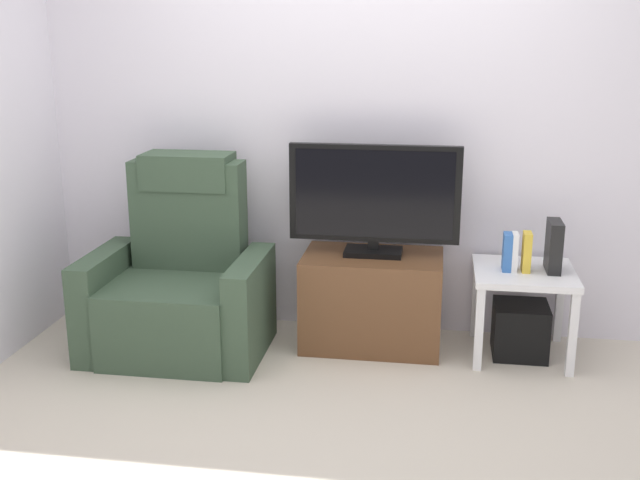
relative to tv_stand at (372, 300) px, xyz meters
The scene contains 11 objects.
ground_plane 0.87m from the tv_stand, 98.38° to the right, with size 6.40×6.40×0.00m, color beige.
wall_back 1.08m from the tv_stand, 111.46° to the left, with size 6.40×0.06×2.60m, color silver.
tv_stand is the anchor object (origin of this frame).
television 0.59m from the tv_stand, 90.00° to the left, with size 0.95×0.20×0.62m.
recliner_armchair 1.09m from the tv_stand, 169.40° to the right, with size 0.98×0.78×1.08m.
side_table 0.84m from the tv_stand, ahead, with size 0.54×0.54×0.50m.
subwoofer_box 0.84m from the tv_stand, ahead, with size 0.29×0.29×0.29m, color black.
book_leftmost 0.80m from the tv_stand, ahead, with size 0.05×0.10×0.21m, color #3366B2.
book_middle 0.84m from the tv_stand, ahead, with size 0.03×0.10×0.21m, color white.
book_rightmost 0.90m from the tv_stand, ahead, with size 0.04×0.10×0.22m, color gold.
game_console 1.04m from the tv_stand, ahead, with size 0.07×0.20×0.28m, color black.
Camera 1 is at (0.47, -3.30, 1.77)m, focal length 43.17 mm.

